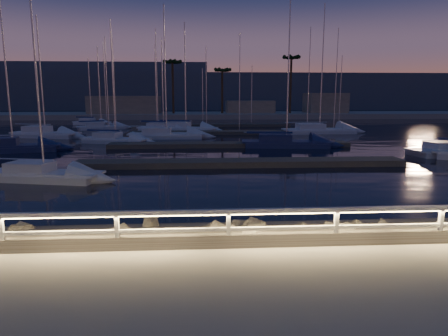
{
  "coord_description": "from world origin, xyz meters",
  "views": [
    {
      "loc": [
        -2.76,
        -10.37,
        4.1
      ],
      "look_at": [
        -1.88,
        4.0,
        1.46
      ],
      "focal_mm": 32.0,
      "sensor_mm": 36.0,
      "label": 1
    }
  ],
  "objects": [
    {
      "name": "palm_left",
      "position": [
        -8.0,
        72.0,
        10.14
      ],
      "size": [
        3.0,
        3.0,
        11.2
      ],
      "color": "#443320",
      "rests_on": "ground"
    },
    {
      "name": "sailboat_j",
      "position": [
        -4.71,
        41.74,
        -0.15
      ],
      "size": [
        8.37,
        4.57,
        13.75
      ],
      "rotation": [
        0.0,
        0.0,
        -0.3
      ],
      "color": "silver",
      "rests_on": "ground"
    },
    {
      "name": "riprap",
      "position": [
        0.26,
        1.42,
        -0.2
      ],
      "size": [
        41.66,
        2.93,
        1.28
      ],
      "color": "slate",
      "rests_on": "ground"
    },
    {
      "name": "harbor_water",
      "position": [
        0.0,
        31.22,
        -0.97
      ],
      "size": [
        400.0,
        440.0,
        0.6
      ],
      "color": "black",
      "rests_on": "ground"
    },
    {
      "name": "distant_hills",
      "position": [
        -22.13,
        133.69,
        4.74
      ],
      "size": [
        230.0,
        37.5,
        18.0
      ],
      "color": "#3C495E",
      "rests_on": "ground"
    },
    {
      "name": "sailboat_c",
      "position": [
        4.96,
        25.58,
        -0.17
      ],
      "size": [
        8.31,
        3.32,
        13.74
      ],
      "rotation": [
        0.0,
        0.0,
        -0.11
      ],
      "color": "navy",
      "rests_on": "ground"
    },
    {
      "name": "sailboat_m",
      "position": [
        -20.16,
        55.05,
        -0.2
      ],
      "size": [
        6.34,
        3.47,
        10.47
      ],
      "rotation": [
        0.0,
        0.0,
        -0.3
      ],
      "color": "silver",
      "rests_on": "ground"
    },
    {
      "name": "sailboat_b",
      "position": [
        -11.59,
        12.04,
        -0.21
      ],
      "size": [
        6.73,
        3.27,
        11.07
      ],
      "rotation": [
        0.0,
        0.0,
        -0.22
      ],
      "color": "silver",
      "rests_on": "ground"
    },
    {
      "name": "sailboat_l",
      "position": [
        11.89,
        38.36,
        -0.16
      ],
      "size": [
        9.28,
        3.16,
        15.48
      ],
      "rotation": [
        0.0,
        0.0,
        0.04
      ],
      "color": "silver",
      "rests_on": "ground"
    },
    {
      "name": "sailboat_f",
      "position": [
        -11.21,
        29.56,
        -0.19
      ],
      "size": [
        7.17,
        4.04,
        11.8
      ],
      "rotation": [
        0.0,
        0.0,
        -0.32
      ],
      "color": "silver",
      "rests_on": "ground"
    },
    {
      "name": "ground",
      "position": [
        0.0,
        0.0,
        0.0
      ],
      "size": [
        400.0,
        400.0,
        0.0
      ],
      "primitive_type": "plane",
      "color": "gray",
      "rests_on": "ground"
    },
    {
      "name": "palm_center",
      "position": [
        2.0,
        73.0,
        8.78
      ],
      "size": [
        3.0,
        3.0,
        9.7
      ],
      "color": "#443320",
      "rests_on": "ground"
    },
    {
      "name": "far_shore",
      "position": [
        -0.12,
        74.05,
        0.29
      ],
      "size": [
        160.0,
        14.0,
        5.2
      ],
      "color": "gray",
      "rests_on": "ground"
    },
    {
      "name": "floating_docks",
      "position": [
        0.0,
        32.5,
        -0.4
      ],
      "size": [
        22.0,
        36.0,
        0.4
      ],
      "color": "#5E584E",
      "rests_on": "ground"
    },
    {
      "name": "sailboat_e",
      "position": [
        -20.21,
        35.46,
        -0.14
      ],
      "size": [
        8.02,
        4.15,
        13.23
      ],
      "rotation": [
        0.0,
        0.0,
        -0.26
      ],
      "color": "silver",
      "rests_on": "ground"
    },
    {
      "name": "palm_right",
      "position": [
        16.0,
        72.0,
        11.03
      ],
      "size": [
        3.0,
        3.0,
        12.2
      ],
      "color": "#443320",
      "rests_on": "ground"
    },
    {
      "name": "sailboat_a",
      "position": [
        -18.54,
        23.74,
        -0.15
      ],
      "size": [
        7.65,
        3.87,
        12.62
      ],
      "rotation": [
        0.0,
        0.0,
        0.25
      ],
      "color": "navy",
      "rests_on": "ground"
    },
    {
      "name": "sailboat_k",
      "position": [
        -6.59,
        33.67,
        -0.16
      ],
      "size": [
        8.4,
        2.7,
        14.14
      ],
      "rotation": [
        0.0,
        0.0,
        -0.02
      ],
      "color": "silver",
      "rests_on": "ground"
    },
    {
      "name": "guard_rail",
      "position": [
        -0.07,
        -0.0,
        0.77
      ],
      "size": [
        44.11,
        0.12,
        1.06
      ],
      "color": "silver",
      "rests_on": "ground"
    },
    {
      "name": "sailboat_n",
      "position": [
        -16.48,
        45.84,
        -0.2
      ],
      "size": [
        6.73,
        4.34,
        11.2
      ],
      "rotation": [
        0.0,
        0.0,
        0.42
      ],
      "color": "silver",
      "rests_on": "ground"
    },
    {
      "name": "sailboat_i",
      "position": [
        -7.59,
        42.1,
        -0.17
      ],
      "size": [
        7.07,
        3.66,
        11.68
      ],
      "rotation": [
        0.0,
        0.0,
        -0.26
      ],
      "color": "silver",
      "rests_on": "ground"
    }
  ]
}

